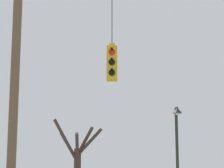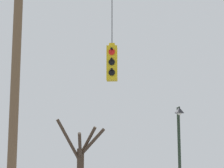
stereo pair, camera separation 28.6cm
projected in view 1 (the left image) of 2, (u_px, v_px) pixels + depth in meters
name	position (u px, v px, depth m)	size (l,w,h in m)	color
utility_pole_left	(15.00, 82.00, 13.99)	(0.29, 0.29, 8.87)	brown
traffic_light_near_right_pole	(112.00, 62.00, 14.01)	(0.34, 0.46, 3.34)	yellow
street_lamp	(177.00, 140.00, 17.08)	(0.37, 0.66, 4.05)	#233323
bare_tree	(77.00, 162.00, 19.68)	(2.29, 2.91, 3.84)	#423326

